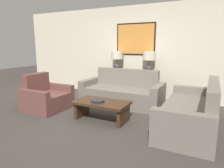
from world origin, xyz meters
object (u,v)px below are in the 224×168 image
(couch_by_side, at_px, (192,113))
(decorative_bowl, at_px, (98,101))
(table_lamp_right, at_px, (149,60))
(console_table, at_px, (132,85))
(couch_by_back_wall, at_px, (122,93))
(table_lamp_left, at_px, (117,59))
(armchair_near_back_wall, at_px, (46,98))
(coffee_table, at_px, (102,106))

(couch_by_side, height_order, decorative_bowl, couch_by_side)
(table_lamp_right, bearing_deg, console_table, -180.00)
(couch_by_back_wall, bearing_deg, table_lamp_right, 55.30)
(console_table, bearing_deg, couch_by_side, -40.97)
(table_lamp_left, relative_size, couch_by_back_wall, 0.29)
(table_lamp_left, xyz_separation_m, table_lamp_right, (0.98, 0.00, 0.00))
(armchair_near_back_wall, bearing_deg, couch_by_side, 6.77)
(console_table, xyz_separation_m, table_lamp_left, (-0.49, 0.00, 0.75))
(couch_by_side, distance_m, coffee_table, 1.75)
(console_table, xyz_separation_m, couch_by_side, (1.80, -1.56, -0.08))
(couch_by_side, height_order, armchair_near_back_wall, couch_by_side)
(table_lamp_left, xyz_separation_m, armchair_near_back_wall, (-0.97, -1.95, -0.85))
(couch_by_back_wall, xyz_separation_m, couch_by_side, (1.80, -0.85, 0.00))
(decorative_bowl, bearing_deg, console_table, 91.02)
(table_lamp_right, distance_m, decorative_bowl, 2.19)
(table_lamp_right, distance_m, coffee_table, 2.17)
(table_lamp_left, relative_size, armchair_near_back_wall, 0.63)
(armchair_near_back_wall, bearing_deg, coffee_table, -0.52)
(console_table, relative_size, table_lamp_left, 2.38)
(table_lamp_right, height_order, armchair_near_back_wall, table_lamp_right)
(couch_by_back_wall, height_order, couch_by_side, same)
(console_table, xyz_separation_m, coffee_table, (0.09, -1.96, -0.08))
(decorative_bowl, relative_size, armchair_near_back_wall, 0.28)
(console_table, height_order, decorative_bowl, console_table)
(coffee_table, bearing_deg, table_lamp_right, 78.52)
(console_table, relative_size, couch_by_side, 0.69)
(couch_by_side, xyz_separation_m, coffee_table, (-1.71, -0.40, -0.01))
(table_lamp_left, xyz_separation_m, coffee_table, (0.58, -1.96, -0.84))
(table_lamp_left, bearing_deg, console_table, -0.00)
(console_table, bearing_deg, armchair_near_back_wall, -126.90)
(table_lamp_right, relative_size, couch_by_side, 0.29)
(console_table, relative_size, decorative_bowl, 5.35)
(decorative_bowl, bearing_deg, table_lamp_right, 77.38)
(coffee_table, relative_size, decorative_bowl, 4.11)
(table_lamp_left, height_order, couch_by_back_wall, table_lamp_left)
(table_lamp_left, relative_size, table_lamp_right, 1.00)
(table_lamp_left, distance_m, table_lamp_right, 0.98)
(table_lamp_right, relative_size, armchair_near_back_wall, 0.63)
(table_lamp_left, distance_m, couch_by_side, 2.89)
(console_table, distance_m, armchair_near_back_wall, 2.44)
(couch_by_side, bearing_deg, armchair_near_back_wall, -173.23)
(table_lamp_right, bearing_deg, couch_by_side, -50.02)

